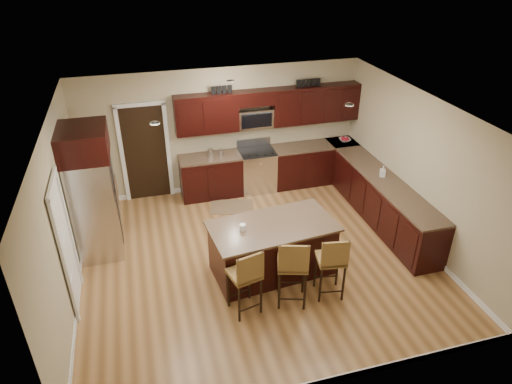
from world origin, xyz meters
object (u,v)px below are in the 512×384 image
object	(u,v)px
stool_left	(246,275)
stool_right	(332,260)
range	(257,170)
refrigerator	(92,191)
island	(272,250)
stool_mid	(293,265)

from	to	relation	value
stool_left	stool_right	world-z (taller)	stool_left
range	refrigerator	world-z (taller)	refrigerator
range	island	world-z (taller)	range
range	refrigerator	bearing A→B (deg)	-156.26
refrigerator	range	bearing A→B (deg)	23.74
island	stool_mid	bearing A→B (deg)	-92.70
island	range	bearing A→B (deg)	73.54
island	stool_right	world-z (taller)	stool_right
stool_mid	stool_right	xyz separation A→B (m)	(0.63, 0.00, -0.04)
range	stool_mid	distance (m)	3.74
stool_mid	refrigerator	xyz separation A→B (m)	(-2.82, 2.24, 0.46)
island	stool_mid	size ratio (longest dim) A/B	1.79
range	refrigerator	distance (m)	3.68
stool_left	stool_mid	bearing A→B (deg)	-13.93
island	stool_left	size ratio (longest dim) A/B	1.87
island	refrigerator	distance (m)	3.20
stool_left	stool_right	bearing A→B (deg)	-13.77
stool_left	stool_mid	distance (m)	0.71
range	stool_right	xyz separation A→B (m)	(0.15, -3.69, 0.23)
island	stool_left	xyz separation A→B (m)	(-0.66, -0.85, 0.28)
island	stool_right	xyz separation A→B (m)	(0.68, -0.85, 0.27)
range	stool_right	distance (m)	3.70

